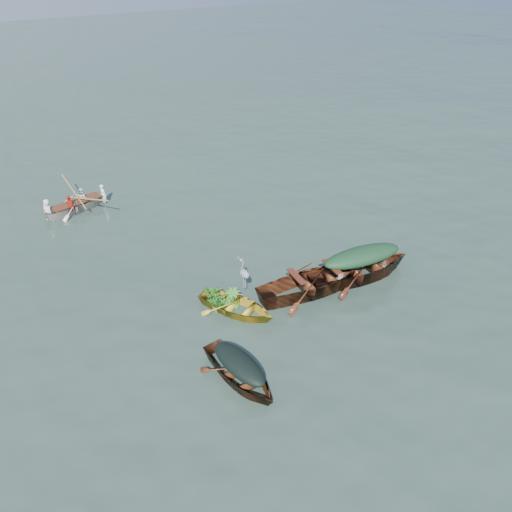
{
  "coord_description": "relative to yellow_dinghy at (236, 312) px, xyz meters",
  "views": [
    {
      "loc": [
        -8.12,
        -9.02,
        9.02
      ],
      "look_at": [
        -0.76,
        2.25,
        0.5
      ],
      "focal_mm": 35.0,
      "sensor_mm": 36.0,
      "label": 1
    }
  ],
  "objects": [
    {
      "name": "green_tarp_boat",
      "position": [
        4.12,
        -0.69,
        0.0
      ],
      "size": [
        5.05,
        2.23,
        1.17
      ],
      "primitive_type": "imported",
      "rotation": [
        0.0,
        0.0,
        1.42
      ],
      "color": "#471C10",
      "rests_on": "ground"
    },
    {
      "name": "green_tarp_cover",
      "position": [
        4.12,
        -0.69,
        0.84
      ],
      "size": [
        2.78,
        1.23,
        0.52
      ],
      "primitive_type": "ellipsoid",
      "rotation": [
        0.0,
        0.0,
        1.42
      ],
      "color": "#143320",
      "rests_on": "green_tarp_boat"
    },
    {
      "name": "dark_tarp_cover",
      "position": [
        -1.29,
        -2.28,
        0.59
      ],
      "size": [
        0.84,
        1.85,
        0.4
      ],
      "primitive_type": "ellipsoid",
      "rotation": [
        0.0,
        0.0,
        0.1
      ],
      "color": "black",
      "rests_on": "dark_covered_boat"
    },
    {
      "name": "rowers",
      "position": [
        -1.93,
        8.87,
        0.8
      ],
      "size": [
        2.71,
        1.52,
        0.76
      ],
      "primitive_type": "imported",
      "rotation": [
        0.0,
        0.0,
        1.79
      ],
      "color": "silver",
      "rests_on": "rowed_boat"
    },
    {
      "name": "oars",
      "position": [
        -1.93,
        8.87,
        0.45
      ],
      "size": [
        1.16,
        2.67,
        0.06
      ],
      "primitive_type": null,
      "rotation": [
        0.0,
        0.0,
        1.79
      ],
      "color": "#A6773F",
      "rests_on": "rowed_boat"
    },
    {
      "name": "heron",
      "position": [
        0.47,
        0.29,
        0.85
      ],
      "size": [
        0.43,
        0.48,
        0.92
      ],
      "primitive_type": null,
      "rotation": [
        0.0,
        0.0,
        0.47
      ],
      "color": "gray",
      "rests_on": "yellow_dinghy"
    },
    {
      "name": "open_wooden_boat",
      "position": [
        2.45,
        -0.44,
        0.0
      ],
      "size": [
        5.18,
        2.23,
        1.21
      ],
      "primitive_type": "imported",
      "rotation": [
        0.0,
        0.0,
        1.43
      ],
      "color": "#553015",
      "rests_on": "ground"
    },
    {
      "name": "yellow_dinghy",
      "position": [
        0.0,
        0.0,
        0.0
      ],
      "size": [
        2.45,
        3.19,
        0.78
      ],
      "primitive_type": "imported",
      "rotation": [
        0.0,
        0.0,
        0.47
      ],
      "color": "gold",
      "rests_on": "ground"
    },
    {
      "name": "dinghy_weeds",
      "position": [
        -0.22,
        0.5,
        0.69
      ],
      "size": [
        1.03,
        1.12,
        0.6
      ],
      "primitive_type": "imported",
      "rotation": [
        0.0,
        0.0,
        0.47
      ],
      "color": "#346B1C",
      "rests_on": "yellow_dinghy"
    },
    {
      "name": "rowed_boat",
      "position": [
        -1.93,
        8.87,
        0.0
      ],
      "size": [
        3.8,
        1.87,
        0.83
      ],
      "primitive_type": "imported",
      "rotation": [
        0.0,
        0.0,
        1.79
      ],
      "color": "white",
      "rests_on": "ground"
    },
    {
      "name": "dark_covered_boat",
      "position": [
        -1.29,
        -2.28,
        0.0
      ],
      "size": [
        1.52,
        3.37,
        0.79
      ],
      "primitive_type": "imported",
      "rotation": [
        0.0,
        0.0,
        0.1
      ],
      "color": "#572D14",
      "rests_on": "ground"
    },
    {
      "name": "ground",
      "position": [
        2.44,
        -0.7,
        0.0
      ],
      "size": [
        140.0,
        140.0,
        0.0
      ],
      "primitive_type": "plane",
      "color": "#30443A",
      "rests_on": "ground"
    },
    {
      "name": "thwart_benches",
      "position": [
        2.45,
        -0.44,
        0.63
      ],
      "size": [
        2.61,
        1.27,
        0.04
      ],
      "primitive_type": null,
      "rotation": [
        0.0,
        0.0,
        1.43
      ],
      "color": "#461B10",
      "rests_on": "open_wooden_boat"
    }
  ]
}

